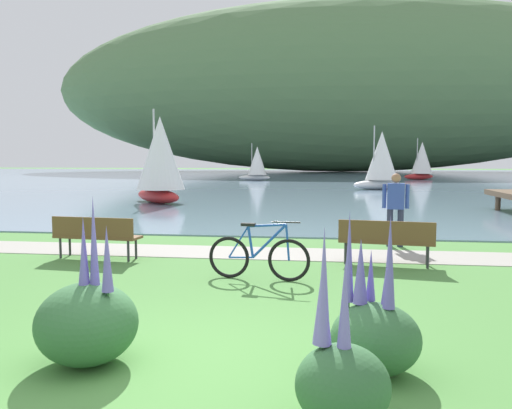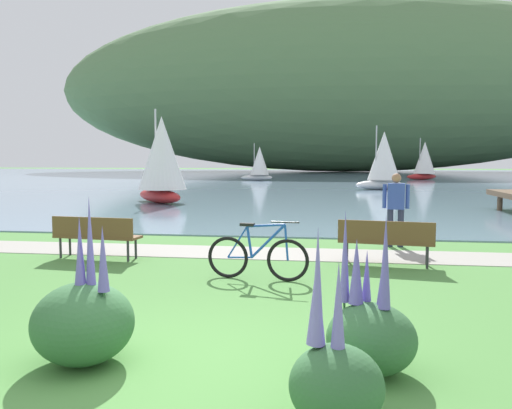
{
  "view_description": "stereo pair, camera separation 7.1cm",
  "coord_description": "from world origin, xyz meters",
  "px_view_note": "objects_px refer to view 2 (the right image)",
  "views": [
    {
      "loc": [
        1.43,
        -4.91,
        2.06
      ],
      "look_at": [
        -0.18,
        6.92,
        1.0
      ],
      "focal_mm": 36.67,
      "sensor_mm": 36.0,
      "label": 1
    },
    {
      "loc": [
        1.5,
        -4.9,
        2.06
      ],
      "look_at": [
        -0.18,
        6.92,
        1.0
      ],
      "focal_mm": 36.67,
      "sensor_mm": 36.0,
      "label": 2
    }
  ],
  "objects_px": {
    "park_bench_near_camera": "(386,239)",
    "person_at_shoreline": "(396,205)",
    "park_bench_further_along": "(96,234)",
    "sailboat_toward_hillside": "(383,159)",
    "bicycle_leaning_near_bench": "(258,257)",
    "sailboat_mid_bay": "(424,160)",
    "sailboat_nearest_to_shore": "(259,163)",
    "sailboat_far_off": "(162,159)"
  },
  "relations": [
    {
      "from": "park_bench_near_camera",
      "to": "person_at_shoreline",
      "type": "height_order",
      "value": "person_at_shoreline"
    },
    {
      "from": "sailboat_nearest_to_shore",
      "to": "sailboat_mid_bay",
      "type": "relative_size",
      "value": 0.87
    },
    {
      "from": "person_at_shoreline",
      "to": "sailboat_toward_hillside",
      "type": "height_order",
      "value": "sailboat_toward_hillside"
    },
    {
      "from": "person_at_shoreline",
      "to": "sailboat_mid_bay",
      "type": "xyz_separation_m",
      "value": [
        7.19,
        38.34,
        0.89
      ]
    },
    {
      "from": "person_at_shoreline",
      "to": "sailboat_far_off",
      "type": "xyz_separation_m",
      "value": [
        -8.97,
        10.12,
        1.05
      ]
    },
    {
      "from": "park_bench_near_camera",
      "to": "person_at_shoreline",
      "type": "distance_m",
      "value": 2.31
    },
    {
      "from": "sailboat_nearest_to_shore",
      "to": "sailboat_toward_hillside",
      "type": "height_order",
      "value": "sailboat_toward_hillside"
    },
    {
      "from": "bicycle_leaning_near_bench",
      "to": "sailboat_far_off",
      "type": "xyz_separation_m",
      "value": [
        -6.25,
        13.87,
        1.63
      ]
    },
    {
      "from": "bicycle_leaning_near_bench",
      "to": "sailboat_far_off",
      "type": "height_order",
      "value": "sailboat_far_off"
    },
    {
      "from": "park_bench_further_along",
      "to": "park_bench_near_camera",
      "type": "bearing_deg",
      "value": 1.68
    },
    {
      "from": "park_bench_near_camera",
      "to": "person_at_shoreline",
      "type": "xyz_separation_m",
      "value": [
        0.44,
        2.22,
        0.46
      ]
    },
    {
      "from": "bicycle_leaning_near_bench",
      "to": "sailboat_mid_bay",
      "type": "distance_m",
      "value": 43.27
    },
    {
      "from": "park_bench_further_along",
      "to": "bicycle_leaning_near_bench",
      "type": "bearing_deg",
      "value": -20.99
    },
    {
      "from": "person_at_shoreline",
      "to": "sailboat_toward_hillside",
      "type": "distance_m",
      "value": 22.43
    },
    {
      "from": "person_at_shoreline",
      "to": "sailboat_nearest_to_shore",
      "type": "xyz_separation_m",
      "value": [
        -7.94,
        34.86,
        0.64
      ]
    },
    {
      "from": "bicycle_leaning_near_bench",
      "to": "sailboat_mid_bay",
      "type": "relative_size",
      "value": 0.46
    },
    {
      "from": "person_at_shoreline",
      "to": "sailboat_far_off",
      "type": "bearing_deg",
      "value": 131.55
    },
    {
      "from": "person_at_shoreline",
      "to": "sailboat_far_off",
      "type": "relative_size",
      "value": 0.4
    },
    {
      "from": "park_bench_further_along",
      "to": "sailboat_toward_hillside",
      "type": "height_order",
      "value": "sailboat_toward_hillside"
    },
    {
      "from": "person_at_shoreline",
      "to": "bicycle_leaning_near_bench",
      "type": "bearing_deg",
      "value": -125.95
    },
    {
      "from": "park_bench_further_along",
      "to": "person_at_shoreline",
      "type": "height_order",
      "value": "person_at_shoreline"
    },
    {
      "from": "bicycle_leaning_near_bench",
      "to": "sailboat_toward_hillside",
      "type": "bearing_deg",
      "value": 80.02
    },
    {
      "from": "sailboat_nearest_to_shore",
      "to": "sailboat_toward_hillside",
      "type": "bearing_deg",
      "value": -51.94
    },
    {
      "from": "person_at_shoreline",
      "to": "sailboat_nearest_to_shore",
      "type": "distance_m",
      "value": 35.76
    },
    {
      "from": "sailboat_nearest_to_shore",
      "to": "park_bench_near_camera",
      "type": "bearing_deg",
      "value": -78.57
    },
    {
      "from": "sailboat_toward_hillside",
      "to": "sailboat_mid_bay",
      "type": "bearing_deg",
      "value": 71.64
    },
    {
      "from": "person_at_shoreline",
      "to": "park_bench_near_camera",
      "type": "bearing_deg",
      "value": -101.3
    },
    {
      "from": "sailboat_nearest_to_shore",
      "to": "sailboat_toward_hillside",
      "type": "relative_size",
      "value": 0.82
    },
    {
      "from": "sailboat_nearest_to_shore",
      "to": "sailboat_far_off",
      "type": "bearing_deg",
      "value": -92.38
    },
    {
      "from": "park_bench_near_camera",
      "to": "sailboat_far_off",
      "type": "bearing_deg",
      "value": 124.63
    },
    {
      "from": "park_bench_near_camera",
      "to": "sailboat_nearest_to_shore",
      "type": "bearing_deg",
      "value": 101.43
    },
    {
      "from": "park_bench_further_along",
      "to": "sailboat_nearest_to_shore",
      "type": "xyz_separation_m",
      "value": [
        -1.68,
        37.25,
        1.1
      ]
    },
    {
      "from": "bicycle_leaning_near_bench",
      "to": "sailboat_far_off",
      "type": "relative_size",
      "value": 0.42
    },
    {
      "from": "park_bench_near_camera",
      "to": "park_bench_further_along",
      "type": "bearing_deg",
      "value": -178.32
    },
    {
      "from": "person_at_shoreline",
      "to": "sailboat_nearest_to_shore",
      "type": "bearing_deg",
      "value": 102.83
    },
    {
      "from": "sailboat_mid_bay",
      "to": "sailboat_far_off",
      "type": "relative_size",
      "value": 0.92
    },
    {
      "from": "sailboat_nearest_to_shore",
      "to": "sailboat_mid_bay",
      "type": "xyz_separation_m",
      "value": [
        15.13,
        3.48,
        0.24
      ]
    },
    {
      "from": "sailboat_mid_bay",
      "to": "park_bench_further_along",
      "type": "bearing_deg",
      "value": -108.26
    },
    {
      "from": "park_bench_further_along",
      "to": "person_at_shoreline",
      "type": "distance_m",
      "value": 6.71
    },
    {
      "from": "bicycle_leaning_near_bench",
      "to": "sailboat_nearest_to_shore",
      "type": "relative_size",
      "value": 0.52
    },
    {
      "from": "bicycle_leaning_near_bench",
      "to": "person_at_shoreline",
      "type": "distance_m",
      "value": 4.67
    },
    {
      "from": "park_bench_near_camera",
      "to": "sailboat_mid_bay",
      "type": "height_order",
      "value": "sailboat_mid_bay"
    }
  ]
}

